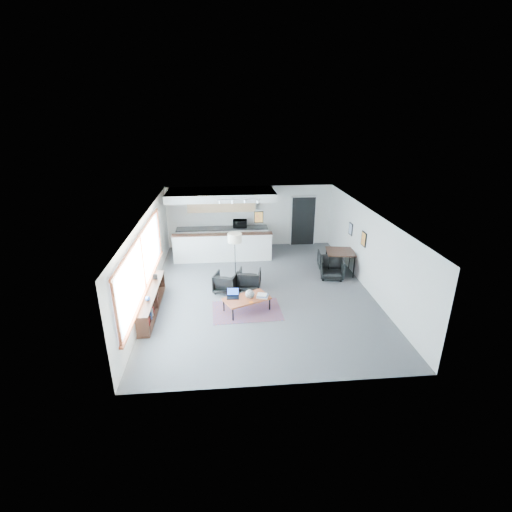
{
  "coord_description": "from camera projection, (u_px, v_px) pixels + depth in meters",
  "views": [
    {
      "loc": [
        -1.14,
        -10.84,
        5.49
      ],
      "look_at": [
        -0.11,
        0.4,
        1.08
      ],
      "focal_mm": 26.0,
      "sensor_mm": 36.0,
      "label": 1
    }
  ],
  "objects": [
    {
      "name": "wall_art_upper",
      "position": [
        351.0,
        229.0,
        13.47
      ],
      "size": [
        0.03,
        0.34,
        0.44
      ],
      "color": "black",
      "rests_on": "room"
    },
    {
      "name": "laptop",
      "position": [
        233.0,
        294.0,
        10.83
      ],
      "size": [
        0.37,
        0.3,
        0.25
      ],
      "rotation": [
        0.0,
        0.0,
        -0.04
      ],
      "color": "black",
      "rests_on": "coffee_table"
    },
    {
      "name": "ceramic_pot",
      "position": [
        250.0,
        294.0,
        10.71
      ],
      "size": [
        0.27,
        0.27,
        0.27
      ],
      "rotation": [
        0.0,
        0.0,
        -0.24
      ],
      "color": "gray",
      "rests_on": "coffee_table"
    },
    {
      "name": "kilim_rug",
      "position": [
        247.0,
        311.0,
        10.93
      ],
      "size": [
        2.06,
        1.45,
        0.01
      ],
      "rotation": [
        0.0,
        0.0,
        0.04
      ],
      "color": "#543041",
      "rests_on": "floor"
    },
    {
      "name": "wall_art_lower",
      "position": [
        364.0,
        239.0,
        12.25
      ],
      "size": [
        0.03,
        0.38,
        0.48
      ],
      "color": "black",
      "rests_on": "room"
    },
    {
      "name": "window",
      "position": [
        143.0,
        264.0,
        10.49
      ],
      "size": [
        0.1,
        5.95,
        1.66
      ],
      "color": "#8CBFFF",
      "rests_on": "room"
    },
    {
      "name": "microwave",
      "position": [
        240.0,
        223.0,
        15.55
      ],
      "size": [
        0.6,
        0.36,
        0.39
      ],
      "primitive_type": "imported",
      "rotation": [
        0.0,
        0.0,
        -0.07
      ],
      "color": "black",
      "rests_on": "kitchenette"
    },
    {
      "name": "coaster",
      "position": [
        251.0,
        302.0,
        10.53
      ],
      "size": [
        0.14,
        0.14,
        0.01
      ],
      "rotation": [
        0.0,
        0.0,
        0.35
      ],
      "color": "#E5590C",
      "rests_on": "coffee_table"
    },
    {
      "name": "coffee_table",
      "position": [
        247.0,
        299.0,
        10.79
      ],
      "size": [
        1.48,
        1.18,
        0.43
      ],
      "rotation": [
        0.0,
        0.0,
        0.42
      ],
      "color": "brown",
      "rests_on": "floor"
    },
    {
      "name": "room",
      "position": [
        261.0,
        254.0,
        11.68
      ],
      "size": [
        7.02,
        9.02,
        2.62
      ],
      "color": "#4D4D50",
      "rests_on": "ground"
    },
    {
      "name": "armchair_left",
      "position": [
        226.0,
        282.0,
        11.98
      ],
      "size": [
        0.86,
        0.83,
        0.71
      ],
      "primitive_type": "imported",
      "rotation": [
        0.0,
        0.0,
        2.82
      ],
      "color": "black",
      "rests_on": "floor"
    },
    {
      "name": "dining_chair_near",
      "position": [
        332.0,
        269.0,
        12.98
      ],
      "size": [
        0.79,
        0.76,
        0.69
      ],
      "primitive_type": "imported",
      "rotation": [
        0.0,
        0.0,
        -0.21
      ],
      "color": "black",
      "rests_on": "floor"
    },
    {
      "name": "dining_chair_far",
      "position": [
        328.0,
        261.0,
        13.8
      ],
      "size": [
        0.66,
        0.63,
        0.61
      ],
      "primitive_type": "imported",
      "rotation": [
        0.0,
        0.0,
        3.02
      ],
      "color": "black",
      "rests_on": "floor"
    },
    {
      "name": "floor_lamp",
      "position": [
        235.0,
        240.0,
        12.53
      ],
      "size": [
        0.54,
        0.54,
        1.66
      ],
      "rotation": [
        0.0,
        0.0,
        0.13
      ],
      "color": "black",
      "rests_on": "floor"
    },
    {
      "name": "track_light",
      "position": [
        238.0,
        200.0,
        13.22
      ],
      "size": [
        1.6,
        0.07,
        0.15
      ],
      "color": "silver",
      "rests_on": "room"
    },
    {
      "name": "kitchenette",
      "position": [
        222.0,
        220.0,
        14.99
      ],
      "size": [
        4.2,
        1.96,
        2.6
      ],
      "color": "white",
      "rests_on": "floor"
    },
    {
      "name": "book_stack",
      "position": [
        262.0,
        296.0,
        10.81
      ],
      "size": [
        0.39,
        0.35,
        0.1
      ],
      "rotation": [
        0.0,
        0.0,
        -0.3
      ],
      "color": "silver",
      "rests_on": "coffee_table"
    },
    {
      "name": "dining_table",
      "position": [
        340.0,
        253.0,
        13.26
      ],
      "size": [
        1.13,
        1.13,
        0.83
      ],
      "rotation": [
        0.0,
        0.0,
        -0.16
      ],
      "color": "#341B12",
      "rests_on": "floor"
    },
    {
      "name": "doorway",
      "position": [
        303.0,
        221.0,
        16.05
      ],
      "size": [
        1.1,
        0.12,
        2.15
      ],
      "color": "black",
      "rests_on": "room"
    },
    {
      "name": "armchair_right",
      "position": [
        250.0,
        278.0,
        12.21
      ],
      "size": [
        0.82,
        0.78,
        0.72
      ],
      "primitive_type": "imported",
      "rotation": [
        0.0,
        0.0,
        2.94
      ],
      "color": "black",
      "rests_on": "floor"
    },
    {
      "name": "console",
      "position": [
        152.0,
        302.0,
        10.78
      ],
      "size": [
        0.35,
        3.0,
        0.8
      ],
      "color": "#341B12",
      "rests_on": "floor"
    }
  ]
}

